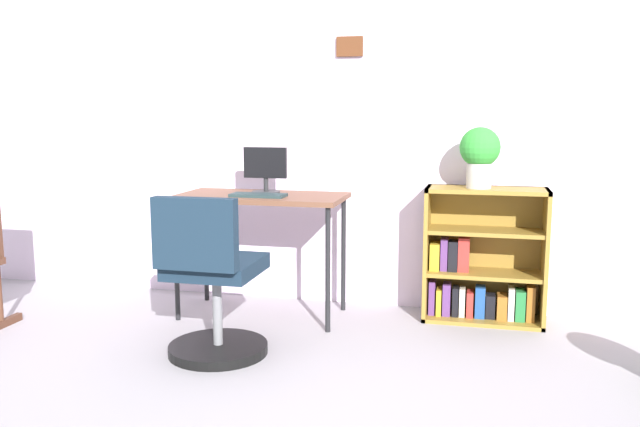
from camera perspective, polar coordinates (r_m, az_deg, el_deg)
The scene contains 7 objects.
wall_back at distance 4.35m, azimuth 0.02°, elevation 9.11°, with size 5.20×0.12×2.56m.
desk at distance 4.03m, azimuth -5.12°, elevation 0.68°, with size 1.02×0.52×0.76m.
monitor at distance 4.08m, azimuth -4.75°, elevation 3.77°, with size 0.27×0.18×0.28m.
keyboard at distance 3.92m, azimuth -5.37°, elevation 1.59°, with size 0.33×0.14×0.02m, color #223336.
office_chair at distance 3.41m, azimuth -9.35°, elevation -6.42°, with size 0.52×0.55×0.86m.
bookshelf_low at distance 4.12m, azimuth 13.83°, elevation -4.10°, with size 0.71×0.30×0.81m.
potted_plant_on_shelf at distance 3.98m, azimuth 13.69°, elevation 5.15°, with size 0.24×0.24×0.36m.
Camera 1 is at (1.03, -2.07, 1.25)m, focal length 36.91 mm.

